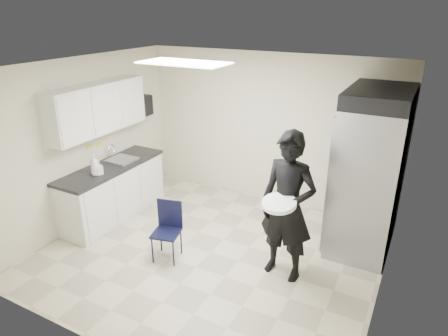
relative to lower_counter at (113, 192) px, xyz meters
The scene contains 21 objects.
floor 2.01m from the lower_counter, ahead, with size 4.50×4.50×0.00m, color #BBB293.
ceiling 2.92m from the lower_counter, ahead, with size 4.50×4.50×0.00m, color white.
back_wall 2.79m from the lower_counter, 42.71° to the left, with size 4.50×4.50×0.00m, color beige.
left_wall 0.94m from the lower_counter, 146.31° to the right, with size 4.00×4.00×0.00m, color beige.
right_wall 4.29m from the lower_counter, ahead, with size 4.00×4.00×0.00m, color beige.
ceiling_panel 2.54m from the lower_counter, ahead, with size 1.20×0.60×0.02m, color white.
lower_counter is the anchor object (origin of this frame).
countertop 0.46m from the lower_counter, 90.00° to the left, with size 0.64×1.95×0.05m, color black.
sink 0.51m from the lower_counter, 85.43° to the left, with size 0.42×0.40×0.14m, color gray.
faucet 0.67m from the lower_counter, 125.75° to the left, with size 0.02×0.02×0.24m, color silver.
upper_cabinets 1.40m from the lower_counter, behind, with size 0.35×1.80×0.75m, color silver.
towel_dispenser 1.67m from the lower_counter, 99.38° to the left, with size 0.22×0.30×0.35m, color black.
notice_sticker_left 0.85m from the lower_counter, 161.21° to the right, with size 0.00×0.12×0.07m, color yellow.
notice_sticker_right 0.81m from the lower_counter, 161.21° to the left, with size 0.00×0.12×0.07m, color yellow.
commercial_fridge 3.98m from the lower_counter, 15.88° to the left, with size 0.80×1.35×2.10m, color gray.
fridge_compressor 4.31m from the lower_counter, 15.88° to the left, with size 0.80×1.35×0.20m, color black.
folding_chair 1.60m from the lower_counter, 21.89° to the right, with size 0.36×0.36×0.80m, color black.
man_tuxedo 3.08m from the lower_counter, ahead, with size 0.71×0.48×1.95m, color black.
bucket_lid 3.11m from the lower_counter, ahead, with size 0.41×0.41×0.05m, color white.
soap_bottle_a 0.75m from the lower_counter, 79.76° to the right, with size 0.12×0.12×0.32m, color white.
soap_bottle_b 0.69m from the lower_counter, 71.24° to the right, with size 0.09×0.09×0.21m, color #AAAAB6.
Camera 1 is at (2.43, -4.18, 3.28)m, focal length 32.00 mm.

